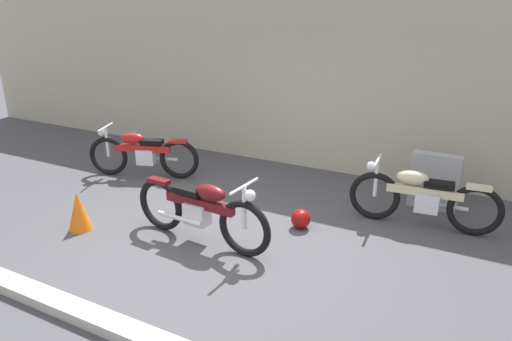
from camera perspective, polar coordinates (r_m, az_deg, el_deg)
name	(u,v)px	position (r m, az deg, el deg)	size (l,w,h in m)	color
ground_plane	(225,246)	(6.15, -3.79, -9.14)	(40.00, 40.00, 0.00)	#47474C
building_wall	(325,82)	(8.67, 8.41, 10.57)	(18.00, 0.30, 3.22)	#B2A893
curb_strip	(119,328)	(4.86, -16.30, -17.91)	(18.00, 0.24, 0.12)	#B7B2A8
stone_marker	(434,181)	(7.55, 20.84, -1.22)	(0.71, 0.20, 0.86)	#9E9EA3
helmet	(301,219)	(6.56, 5.45, -5.86)	(0.28, 0.28, 0.28)	maroon
traffic_cone	(79,211)	(6.88, -20.71, -4.62)	(0.32, 0.32, 0.55)	orange
motorcycle_red	(142,153)	(8.57, -13.64, 2.05)	(1.93, 0.88, 0.91)	black
motorcycle_maroon	(201,210)	(6.08, -6.70, -4.80)	(2.10, 0.59, 0.94)	black
motorcycle_cream	(422,197)	(6.85, 19.53, -3.08)	(2.03, 0.57, 0.91)	black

